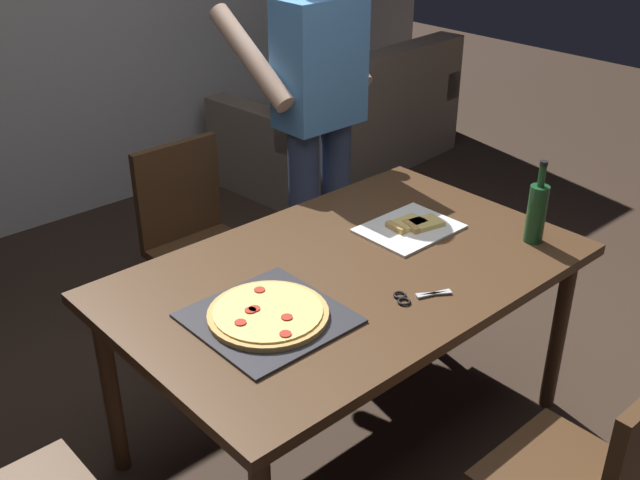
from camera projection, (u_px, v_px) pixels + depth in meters
ground_plane at (345, 432)px, 2.95m from camera, size 12.00×12.00×0.00m
dining_table at (349, 285)px, 2.63m from camera, size 1.64×1.02×0.75m
chair_near_camera at (600, 478)px, 2.05m from camera, size 0.42×0.42×0.90m
chair_far_side at (194, 231)px, 3.36m from camera, size 0.42×0.42×0.90m
couch at (346, 126)px, 5.24m from camera, size 1.77×0.99×0.85m
person_serving_pizza at (317, 112)px, 3.32m from camera, size 0.55×0.54×1.75m
pepperoni_pizza_on_tray at (268, 315)px, 2.31m from camera, size 0.44×0.44×0.04m
pizza_slices_on_towel at (411, 227)px, 2.85m from camera, size 0.36×0.28×0.03m
wine_bottle at (537, 212)px, 2.72m from camera, size 0.07×0.07×0.32m
kitchen_scissors at (413, 297)px, 2.42m from camera, size 0.19×0.14×0.01m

